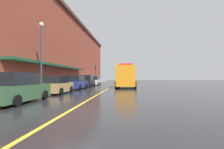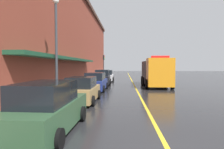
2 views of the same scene
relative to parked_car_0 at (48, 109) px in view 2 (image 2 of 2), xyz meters
The scene contains 15 objects.
ground_plane 23.31m from the parked_car_0, 80.09° to the left, with size 112.00×112.00×0.00m, color #232326.
sidewalk_left 23.06m from the parked_car_0, 95.46° to the left, with size 2.40×70.00×0.15m, color gray.
lane_center_stripe 23.31m from the parked_car_0, 80.09° to the left, with size 0.16×70.00×0.01m, color gold.
brick_building_left 24.90m from the parked_car_0, 115.10° to the left, with size 14.95×64.00×13.20m.
parked_car_0 is the anchor object (origin of this frame).
parked_car_1 5.96m from the parked_car_0, 89.98° to the left, with size 2.06×4.21×1.68m.
parked_car_2 12.17m from the parked_car_0, 89.91° to the left, with size 2.11×4.81×1.74m.
parked_car_3 18.23m from the parked_car_0, 89.86° to the left, with size 2.17×4.75×1.89m.
parked_car_4 23.70m from the parked_car_0, 89.71° to the left, with size 2.18×4.62×1.71m.
utility_truck 17.73m from the parked_car_0, 68.74° to the left, with size 2.95×8.08×3.40m.
parking_meter_0 15.84m from the parked_car_0, 94.86° to the left, with size 0.14×0.18×1.33m.
parking_meter_1 18.60m from the parked_car_0, 94.14° to the left, with size 0.14×0.18×1.33m.
parking_meter_2 6.79m from the parked_car_0, 101.41° to the left, with size 0.14×0.18×1.33m.
street_lamp_left 7.79m from the parked_car_0, 106.26° to the left, with size 0.44×0.44×6.94m.
traffic_light_near 33.06m from the parked_car_0, 92.23° to the left, with size 0.38×0.36×4.30m.
Camera 2 is at (-1.29, -4.96, 2.44)m, focal length 32.17 mm.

